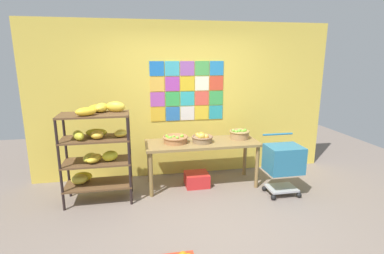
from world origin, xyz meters
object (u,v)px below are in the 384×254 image
Objects in this scene: display_table at (202,147)px; shopping_cart at (283,161)px; banana_shelf_unit at (96,145)px; produce_crate_under_table at (197,179)px; fruit_basket_centre at (202,138)px; fruit_basket_back_right at (239,134)px; fruit_basket_right at (175,139)px.

shopping_cart is at bearing -27.03° from display_table.
banana_shelf_unit reaches higher than produce_crate_under_table.
banana_shelf_unit reaches higher than fruit_basket_centre.
produce_crate_under_table is at bearing 8.00° from banana_shelf_unit.
banana_shelf_unit is 2.26m from fruit_basket_back_right.
fruit_basket_right is (-1.07, -0.04, -0.02)m from fruit_basket_back_right.
fruit_basket_back_right is 0.83× the size of fruit_basket_right.
fruit_basket_right reaches higher than produce_crate_under_table.
fruit_basket_right reaches higher than display_table.
produce_crate_under_table is 0.42× the size of shopping_cart.
fruit_basket_back_right is at bearing 7.20° from display_table.
fruit_basket_centre is 0.37× the size of shopping_cart.
fruit_basket_back_right is 1.02m from produce_crate_under_table.
fruit_basket_right is 0.44× the size of shopping_cart.
display_table is (1.59, 0.23, -0.19)m from banana_shelf_unit.
fruit_basket_centre is at bearing -170.61° from fruit_basket_back_right.
produce_crate_under_table is (-0.74, -0.10, -0.70)m from fruit_basket_back_right.
banana_shelf_unit is 4.30× the size of fruit_basket_centre.
fruit_basket_right is at bearing 174.97° from display_table.
fruit_basket_right is at bearing 13.00° from banana_shelf_unit.
fruit_basket_back_right is (0.66, 0.11, 0.01)m from fruit_basket_centre.
display_table is 5.39× the size of fruit_basket_back_right.
produce_crate_under_table is 1.39m from shopping_cart.
banana_shelf_unit is at bearing -172.00° from produce_crate_under_table.
shopping_cart reaches higher than display_table.
fruit_basket_centre reaches higher than display_table.
produce_crate_under_table is (-0.08, 0.01, -0.70)m from fruit_basket_centre.
shopping_cart reaches higher than produce_crate_under_table.
shopping_cart reaches higher than fruit_basket_centre.
display_table is 5.36× the size of fruit_basket_centre.
banana_shelf_unit is 4.32× the size of fruit_basket_back_right.
banana_shelf_unit is at bearing -172.62° from fruit_basket_centre.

